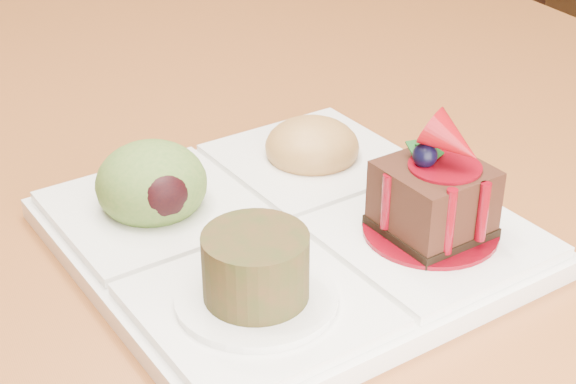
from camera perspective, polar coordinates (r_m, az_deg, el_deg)
name	(u,v)px	position (r m, az deg, el deg)	size (l,w,h in m)	color
chair_right	(415,52)	(1.49, 8.19, 8.92)	(0.48, 0.48, 0.89)	black
sampler_plate	(283,216)	(0.50, -0.35, -1.58)	(0.26, 0.26, 0.09)	white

